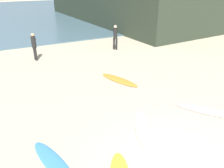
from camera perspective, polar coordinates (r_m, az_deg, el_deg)
ocean_water at (r=38.06m, az=-22.37°, el=16.16°), size 120.00×40.00×0.08m
surfboard_0 at (r=6.83m, az=-14.34°, el=-18.66°), size 1.01×2.33×0.09m
surfboard_1 at (r=9.57m, az=22.78°, el=-6.18°), size 1.88×2.27×0.08m
surfboard_4 at (r=11.45m, az=1.80°, el=1.04°), size 1.28×2.39×0.08m
surfboard_5 at (r=7.99m, az=7.70°, el=-10.72°), size 1.45×2.16×0.09m
beachgoer_mid at (r=14.97m, az=-18.99°, el=9.18°), size 0.32×0.34×1.71m
beachgoer_far at (r=16.45m, az=0.84°, el=11.94°), size 0.39×0.39×1.75m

